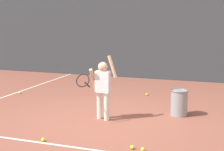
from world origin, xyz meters
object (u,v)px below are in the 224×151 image
at_px(tennis_ball_0, 43,140).
at_px(tennis_ball_3, 20,93).
at_px(tennis_player, 102,85).
at_px(tennis_ball_6, 132,147).
at_px(tennis_ball_2, 107,86).
at_px(tennis_ball_1, 143,149).
at_px(tennis_ball_4, 147,94).
at_px(ball_hopper, 179,103).

height_order(tennis_ball_0, tennis_ball_3, same).
distance_m(tennis_player, tennis_ball_6, 1.81).
xyz_separation_m(tennis_ball_0, tennis_ball_2, (-0.54, 4.63, 0.00)).
xyz_separation_m(tennis_ball_1, tennis_ball_2, (-2.25, 4.49, 0.00)).
distance_m(tennis_ball_0, tennis_ball_3, 3.90).
distance_m(tennis_player, tennis_ball_4, 2.59).
bearing_deg(tennis_ball_6, ball_hopper, 78.48).
bearing_deg(tennis_ball_2, tennis_ball_0, -83.30).
height_order(tennis_player, tennis_ball_0, tennis_player).
bearing_deg(tennis_ball_1, tennis_ball_6, 170.10).
xyz_separation_m(tennis_ball_0, tennis_ball_6, (1.53, 0.17, 0.00)).
relative_size(ball_hopper, tennis_ball_6, 8.52).
relative_size(tennis_player, tennis_ball_4, 20.46).
bearing_deg(tennis_ball_0, tennis_ball_6, 6.47).
relative_size(tennis_player, tennis_ball_3, 20.46).
distance_m(tennis_ball_1, tennis_ball_2, 5.02).
xyz_separation_m(ball_hopper, tennis_ball_6, (-0.44, -2.15, -0.26)).
height_order(ball_hopper, tennis_ball_1, ball_hopper).
distance_m(tennis_ball_0, tennis_ball_6, 1.54).
relative_size(tennis_ball_4, tennis_ball_6, 1.00).
bearing_deg(tennis_ball_1, tennis_ball_2, 116.66).
bearing_deg(tennis_ball_4, tennis_player, -98.34).
relative_size(tennis_ball_1, tennis_ball_6, 1.00).
xyz_separation_m(tennis_ball_2, tennis_ball_4, (1.41, -0.66, 0.00)).
xyz_separation_m(tennis_player, tennis_ball_3, (-3.04, 1.48, -0.69)).
bearing_deg(tennis_ball_4, ball_hopper, -56.27).
bearing_deg(tennis_player, tennis_ball_4, 81.40).
bearing_deg(tennis_ball_6, tennis_ball_1, -9.90).
bearing_deg(tennis_ball_3, tennis_ball_0, -49.58).
relative_size(ball_hopper, tennis_ball_4, 8.52).
bearing_deg(tennis_ball_2, tennis_ball_4, -25.05).
height_order(tennis_ball_0, tennis_ball_1, same).
height_order(tennis_ball_1, tennis_ball_2, same).
distance_m(ball_hopper, tennis_ball_0, 3.06).
relative_size(tennis_ball_0, tennis_ball_1, 1.00).
height_order(tennis_ball_0, tennis_ball_6, same).
relative_size(tennis_ball_0, tennis_ball_4, 1.00).
distance_m(ball_hopper, tennis_ball_2, 3.42).
xyz_separation_m(tennis_ball_0, tennis_ball_3, (-2.53, 2.97, 0.00)).
height_order(tennis_ball_3, tennis_ball_4, same).
bearing_deg(tennis_ball_3, tennis_ball_4, 16.31).
bearing_deg(tennis_ball_3, ball_hopper, -8.17).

